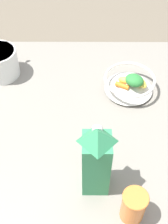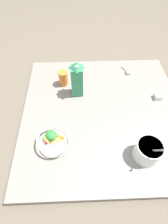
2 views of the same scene
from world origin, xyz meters
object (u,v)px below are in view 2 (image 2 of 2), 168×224
object	(u,v)px
milk_carton	(77,79)
yogurt_tub	(148,151)
drinking_cup	(63,78)
spice_jar	(158,97)
fruit_bowl	(54,140)

from	to	relation	value
milk_carton	yogurt_tub	size ratio (longest dim) A/B	1.15
drinking_cup	spice_jar	distance (m)	0.66
milk_carton	fruit_bowl	bearing A→B (deg)	-109.17
fruit_bowl	milk_carton	bearing A→B (deg)	70.83
milk_carton	drinking_cup	world-z (taller)	milk_carton
spice_jar	fruit_bowl	bearing A→B (deg)	-154.98
fruit_bowl	milk_carton	xyz separation A→B (m)	(0.13, 0.39, 0.09)
yogurt_tub	spice_jar	world-z (taller)	yogurt_tub
yogurt_tub	spice_jar	bearing A→B (deg)	65.25
drinking_cup	fruit_bowl	bearing A→B (deg)	-94.32
drinking_cup	milk_carton	bearing A→B (deg)	-43.68
milk_carton	yogurt_tub	bearing A→B (deg)	-53.40
milk_carton	spice_jar	size ratio (longest dim) A/B	5.50
yogurt_tub	drinking_cup	size ratio (longest dim) A/B	2.06
fruit_bowl	spice_jar	bearing A→B (deg)	25.02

